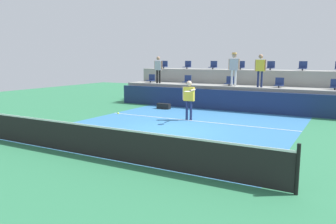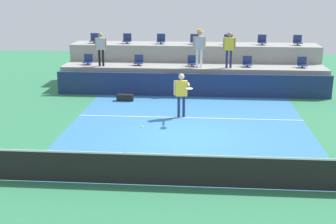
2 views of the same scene
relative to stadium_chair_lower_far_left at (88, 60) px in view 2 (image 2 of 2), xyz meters
name	(u,v)px [view 2 (image 2 of 2)]	position (x,y,z in m)	size (l,w,h in m)	color
ground_plane	(187,137)	(5.29, -7.23, -1.46)	(40.00, 40.00, 0.00)	#2D754C
court_inner_paint	(188,129)	(5.29, -6.23, -1.46)	(9.00, 10.00, 0.01)	teal
court_service_line	(189,118)	(5.29, -4.83, -1.46)	(9.00, 0.06, 0.00)	white
tennis_net	(181,169)	(5.29, -11.23, -0.97)	(10.48, 0.08, 1.07)	black
sponsor_backboard	(192,85)	(5.29, -1.23, -0.91)	(13.00, 0.16, 1.10)	navy
seating_tier_lower	(193,78)	(5.29, 0.07, -0.84)	(13.00, 1.80, 1.25)	gray
seating_tier_upper	(194,63)	(5.29, 1.87, -0.41)	(13.00, 1.80, 2.10)	gray
stadium_chair_lower_far_left	(88,60)	(0.00, 0.00, 0.00)	(0.44, 0.40, 0.52)	#2D2D33
stadium_chair_lower_left	(139,61)	(2.58, 0.00, 0.00)	(0.44, 0.40, 0.52)	#2D2D33
stadium_chair_lower_center	(192,62)	(5.24, 0.00, 0.00)	(0.44, 0.40, 0.52)	#2D2D33
stadium_chair_lower_right	(247,62)	(7.95, 0.00, 0.00)	(0.44, 0.40, 0.52)	#2D2D33
stadium_chair_lower_far_right	(302,63)	(10.59, 0.00, 0.00)	(0.44, 0.40, 0.52)	#2D2D33
stadium_chair_upper_far_left	(94,39)	(-0.07, 1.80, 0.85)	(0.44, 0.40, 0.52)	#2D2D33
stadium_chair_upper_left	(127,39)	(1.71, 1.80, 0.85)	(0.44, 0.40, 0.52)	#2D2D33
stadium_chair_upper_mid_left	(161,40)	(3.53, 1.80, 0.85)	(0.44, 0.40, 0.52)	#2D2D33
stadium_chair_upper_center	(194,40)	(5.30, 1.80, 0.85)	(0.44, 0.40, 0.52)	#2D2D33
stadium_chair_upper_mid_right	(228,40)	(7.08, 1.80, 0.85)	(0.44, 0.40, 0.52)	#2D2D33
stadium_chair_upper_right	(262,41)	(8.83, 1.80, 0.85)	(0.44, 0.40, 0.52)	#2D2D33
stadium_chair_upper_far_right	(298,41)	(10.66, 1.80, 0.85)	(0.44, 0.40, 0.52)	#2D2D33
tennis_player	(182,91)	(4.97, -4.77, -0.36)	(0.80, 1.21, 1.78)	navy
spectator_leaning_on_rail	(101,46)	(0.77, -0.38, 0.77)	(0.58, 0.22, 1.64)	black
spectator_with_hat	(199,44)	(5.59, -0.38, 0.93)	(0.62, 0.46, 1.84)	white
spectator_in_grey	(229,46)	(7.02, -0.38, 0.84)	(0.61, 0.26, 1.73)	navy
tennis_ball	(142,127)	(3.89, -8.51, -0.70)	(0.07, 0.07, 0.07)	#CCE033
equipment_bag	(125,98)	(2.26, -2.33, -1.31)	(0.76, 0.28, 0.30)	black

